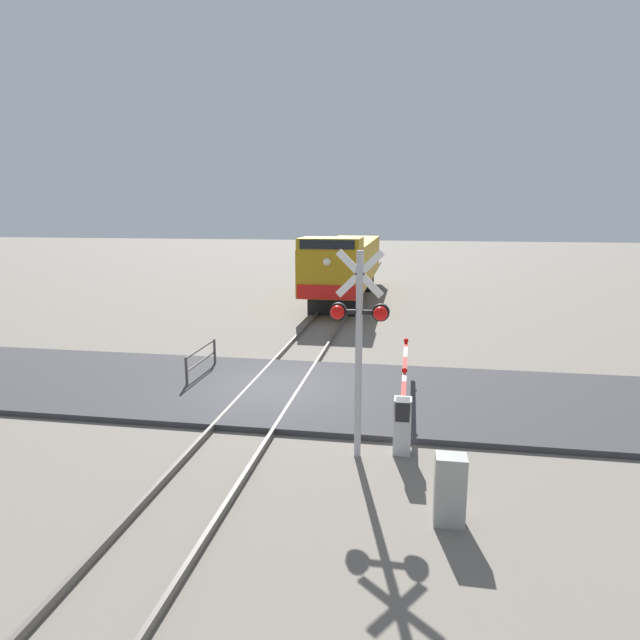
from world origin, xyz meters
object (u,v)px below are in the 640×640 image
Objects in this scene: crossing_signal at (359,330)px; utility_cabinet at (450,490)px; locomotive at (346,264)px; crossing_gate at (403,403)px; guard_railing at (201,358)px.

crossing_signal reaches higher than utility_cabinet.
utility_cabinet is at bearing -51.98° from crossing_signal.
locomotive is at bearing 97.55° from crossing_signal.
utility_cabinet is at bearing -76.27° from crossing_gate.
crossing_signal reaches higher than guard_railing.
locomotive is at bearing 100.59° from crossing_gate.
utility_cabinet is at bearing -44.29° from guard_railing.
crossing_gate is (3.61, -19.28, -1.15)m from locomotive.
utility_cabinet is (4.41, -22.57, -1.38)m from locomotive.
crossing_signal is (2.70, -20.39, 0.70)m from locomotive.
guard_railing is (-6.88, 6.72, 0.03)m from utility_cabinet.
locomotive is 20.58m from crossing_signal.
crossing_gate is (0.90, 1.10, -1.84)m from crossing_signal.
guard_railing is (-5.18, 4.54, -2.05)m from crossing_signal.
locomotive is 16.10m from guard_railing.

